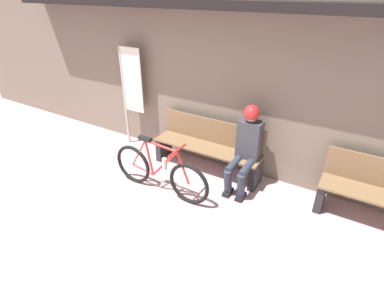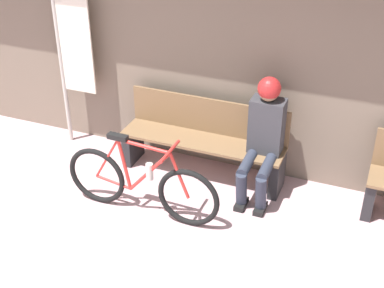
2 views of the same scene
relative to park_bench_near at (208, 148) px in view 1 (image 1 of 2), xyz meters
name	(u,v)px [view 1 (image 1 of 2)]	position (x,y,z in m)	size (l,w,h in m)	color
ground_plane	(68,251)	(-0.54, -2.38, -0.40)	(24.00, 24.00, 0.00)	#C69EA3
storefront_wall	(189,61)	(-0.54, 0.31, 1.26)	(12.00, 0.56, 3.20)	#756656
park_bench_near	(208,148)	(0.00, 0.00, 0.00)	(1.78, 0.42, 0.85)	brown
bicycle	(159,172)	(-0.30, -0.91, -0.06)	(1.62, 0.40, 0.85)	black
person_seated	(247,143)	(0.68, -0.12, 0.32)	(0.34, 0.65, 1.27)	#2D3342
banner_pole	(130,87)	(-1.62, 0.07, 0.74)	(0.45, 0.05, 1.82)	#B7B2A8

